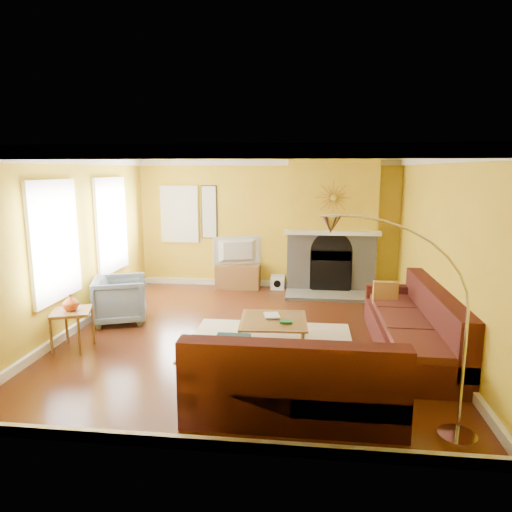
# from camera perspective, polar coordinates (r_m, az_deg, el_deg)

# --- Properties ---
(floor) EXTENTS (5.50, 6.00, 0.02)m
(floor) POSITION_cam_1_polar(r_m,az_deg,el_deg) (7.14, -0.85, -9.81)
(floor) COLOR #602B14
(floor) RESTS_ON ground
(ceiling) EXTENTS (5.50, 6.00, 0.02)m
(ceiling) POSITION_cam_1_polar(r_m,az_deg,el_deg) (6.69, -0.92, 12.57)
(ceiling) COLOR white
(ceiling) RESTS_ON ground
(wall_back) EXTENTS (5.50, 0.02, 2.70)m
(wall_back) POSITION_cam_1_polar(r_m,az_deg,el_deg) (9.74, 1.41, 3.99)
(wall_back) COLOR gold
(wall_back) RESTS_ON ground
(wall_front) EXTENTS (5.50, 0.02, 2.70)m
(wall_front) POSITION_cam_1_polar(r_m,az_deg,el_deg) (3.89, -6.67, -6.47)
(wall_front) COLOR gold
(wall_front) RESTS_ON ground
(wall_left) EXTENTS (0.02, 6.00, 2.70)m
(wall_left) POSITION_cam_1_polar(r_m,az_deg,el_deg) (7.64, -21.88, 1.34)
(wall_left) COLOR gold
(wall_left) RESTS_ON ground
(wall_right) EXTENTS (0.02, 6.00, 2.70)m
(wall_right) POSITION_cam_1_polar(r_m,az_deg,el_deg) (6.99, 22.18, 0.50)
(wall_right) COLOR gold
(wall_right) RESTS_ON ground
(baseboard) EXTENTS (5.50, 6.00, 0.12)m
(baseboard) POSITION_cam_1_polar(r_m,az_deg,el_deg) (7.11, -0.85, -9.28)
(baseboard) COLOR white
(baseboard) RESTS_ON floor
(crown_molding) EXTENTS (5.50, 6.00, 0.12)m
(crown_molding) POSITION_cam_1_polar(r_m,az_deg,el_deg) (6.68, -0.92, 11.97)
(crown_molding) COLOR white
(crown_molding) RESTS_ON ceiling
(window_left_near) EXTENTS (0.06, 1.22, 1.72)m
(window_left_near) POSITION_cam_1_polar(r_m,az_deg,el_deg) (8.76, -17.71, 3.71)
(window_left_near) COLOR white
(window_left_near) RESTS_ON wall_left
(window_left_far) EXTENTS (0.06, 1.22, 1.72)m
(window_left_far) POSITION_cam_1_polar(r_m,az_deg,el_deg) (7.08, -23.96, 1.73)
(window_left_far) COLOR white
(window_left_far) RESTS_ON wall_left
(window_back) EXTENTS (0.82, 0.06, 1.22)m
(window_back) POSITION_cam_1_polar(r_m,az_deg,el_deg) (10.02, -9.53, 5.18)
(window_back) COLOR white
(window_back) RESTS_ON wall_back
(wall_art) EXTENTS (0.34, 0.04, 1.14)m
(wall_art) POSITION_cam_1_polar(r_m,az_deg,el_deg) (9.87, -5.88, 5.48)
(wall_art) COLOR white
(wall_art) RESTS_ON wall_back
(fireplace) EXTENTS (1.80, 0.40, 2.70)m
(fireplace) POSITION_cam_1_polar(r_m,az_deg,el_deg) (9.51, 9.44, 3.68)
(fireplace) COLOR gray
(fireplace) RESTS_ON floor
(mantel) EXTENTS (1.92, 0.22, 0.08)m
(mantel) POSITION_cam_1_polar(r_m,az_deg,el_deg) (9.28, 9.49, 2.88)
(mantel) COLOR white
(mantel) RESTS_ON fireplace
(hearth) EXTENTS (1.80, 0.70, 0.06)m
(hearth) POSITION_cam_1_polar(r_m,az_deg,el_deg) (9.23, 9.35, -4.91)
(hearth) COLOR gray
(hearth) RESTS_ON floor
(sunburst) EXTENTS (0.70, 0.04, 0.70)m
(sunburst) POSITION_cam_1_polar(r_m,az_deg,el_deg) (9.23, 9.63, 7.20)
(sunburst) COLOR olive
(sunburst) RESTS_ON fireplace
(rug) EXTENTS (2.40, 1.80, 0.02)m
(rug) POSITION_cam_1_polar(r_m,az_deg,el_deg) (6.82, 1.79, -10.67)
(rug) COLOR beige
(rug) RESTS_ON floor
(sectional_sofa) EXTENTS (3.10, 3.70, 0.90)m
(sectional_sofa) POSITION_cam_1_polar(r_m,az_deg,el_deg) (6.14, 9.40, -8.88)
(sectional_sofa) COLOR #471916
(sectional_sofa) RESTS_ON floor
(coffee_table) EXTENTS (1.01, 1.01, 0.38)m
(coffee_table) POSITION_cam_1_polar(r_m,az_deg,el_deg) (6.70, 2.19, -9.41)
(coffee_table) COLOR white
(coffee_table) RESTS_ON floor
(media_console) EXTENTS (0.93, 0.42, 0.51)m
(media_console) POSITION_cam_1_polar(r_m,az_deg,el_deg) (9.75, -2.27, -2.54)
(media_console) COLOR olive
(media_console) RESTS_ON floor
(tv) EXTENTS (1.01, 0.45, 0.59)m
(tv) POSITION_cam_1_polar(r_m,az_deg,el_deg) (9.64, -2.30, 0.64)
(tv) COLOR black
(tv) RESTS_ON media_console
(subwoofer) EXTENTS (0.28, 0.28, 0.28)m
(subwoofer) POSITION_cam_1_polar(r_m,az_deg,el_deg) (9.72, 2.73, -3.28)
(subwoofer) COLOR white
(subwoofer) RESTS_ON floor
(armchair) EXTENTS (1.06, 1.05, 0.76)m
(armchair) POSITION_cam_1_polar(r_m,az_deg,el_deg) (7.91, -16.60, -5.23)
(armchair) COLOR slate
(armchair) RESTS_ON floor
(side_table) EXTENTS (0.65, 0.65, 0.56)m
(side_table) POSITION_cam_1_polar(r_m,az_deg,el_deg) (7.00, -21.94, -8.52)
(side_table) COLOR olive
(side_table) RESTS_ON floor
(vase) EXTENTS (0.24, 0.24, 0.23)m
(vase) POSITION_cam_1_polar(r_m,az_deg,el_deg) (6.88, -22.18, -5.39)
(vase) COLOR #D8591E
(vase) RESTS_ON side_table
(book) EXTENTS (0.27, 0.33, 0.03)m
(book) POSITION_cam_1_polar(r_m,az_deg,el_deg) (6.74, 1.05, -7.47)
(book) COLOR white
(book) RESTS_ON coffee_table
(arc_lamp) EXTENTS (1.33, 0.36, 2.09)m
(arc_lamp) POSITION_cam_1_polar(r_m,az_deg,el_deg) (4.41, 17.70, -8.99)
(arc_lamp) COLOR silver
(arc_lamp) RESTS_ON floor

